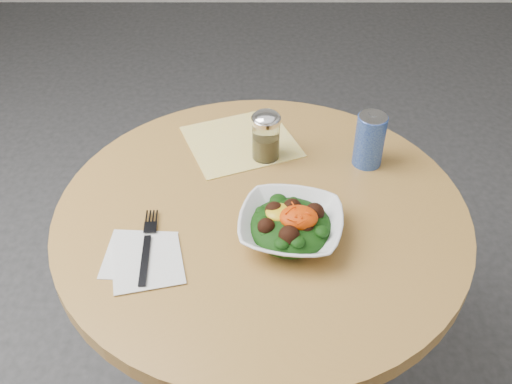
# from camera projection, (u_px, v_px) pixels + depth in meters

# --- Properties ---
(table) EXTENTS (0.90, 0.90, 0.75)m
(table) POSITION_uv_depth(u_px,v_px,m) (261.00, 269.00, 1.37)
(table) COLOR black
(table) RESTS_ON ground
(cloth_napkin) EXTENTS (0.32, 0.31, 0.00)m
(cloth_napkin) POSITION_uv_depth(u_px,v_px,m) (241.00, 142.00, 1.43)
(cloth_napkin) COLOR gold
(cloth_napkin) RESTS_ON table
(paper_napkins) EXTENTS (0.17, 0.18, 0.00)m
(paper_napkins) POSITION_uv_depth(u_px,v_px,m) (143.00, 259.00, 1.12)
(paper_napkins) COLOR silver
(paper_napkins) RESTS_ON table
(salad_bowl) EXTENTS (0.24, 0.24, 0.08)m
(salad_bowl) POSITION_uv_depth(u_px,v_px,m) (291.00, 225.00, 1.16)
(salad_bowl) COLOR white
(salad_bowl) RESTS_ON table
(fork) EXTENTS (0.03, 0.21, 0.00)m
(fork) POSITION_uv_depth(u_px,v_px,m) (148.00, 243.00, 1.15)
(fork) COLOR black
(fork) RESTS_ON table
(spice_shaker) EXTENTS (0.07, 0.07, 0.12)m
(spice_shaker) POSITION_uv_depth(u_px,v_px,m) (266.00, 136.00, 1.34)
(spice_shaker) COLOR silver
(spice_shaker) RESTS_ON table
(beverage_can) EXTENTS (0.07, 0.07, 0.13)m
(beverage_can) POSITION_uv_depth(u_px,v_px,m) (370.00, 140.00, 1.32)
(beverage_can) COLOR #0D2597
(beverage_can) RESTS_ON table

